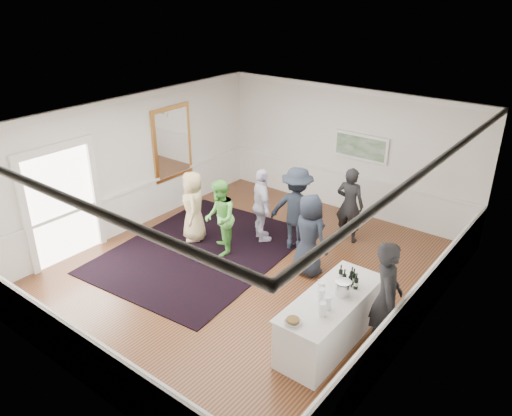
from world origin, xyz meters
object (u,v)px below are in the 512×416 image
Objects in this scene: bartender at (386,298)px; guest_green at (220,218)px; guest_lilac at (262,206)px; guest_dark_b at (350,205)px; nut_bowl at (293,321)px; guest_navy at (309,235)px; serving_table at (330,320)px; guest_tan at (193,206)px; ice_bucket at (343,288)px; guest_dark_a at (297,209)px.

bartender is 4.24m from guest_green.
guest_lilac is 1.99m from guest_dark_b.
nut_bowl is (1.38, -4.35, 0.06)m from guest_dark_b.
guest_green is 2.02m from guest_navy.
guest_green is at bearing 161.34° from serving_table.
guest_tan is 4.75m from nut_bowl.
guest_navy is at bearing 60.70° from guest_green.
ice_bucket is (4.43, -1.10, 0.19)m from guest_tan.
nut_bowl is at bearing 16.62° from guest_tan.
guest_navy is at bearing 136.58° from ice_bucket.
bartender reaches higher than serving_table.
serving_table is 4.53m from guest_tan.
serving_table is 1.07m from nut_bowl.
serving_table is 1.26× the size of guest_dark_b.
nut_bowl is at bearing -97.36° from serving_table.
guest_lilac reaches higher than ice_bucket.
guest_dark_a is at bearing 133.59° from serving_table.
guest_tan is (-4.33, 1.26, 0.38)m from serving_table.
ice_bucket reaches higher than nut_bowl.
guest_lilac reaches higher than guest_green.
nut_bowl is (2.12, -3.29, -0.01)m from guest_dark_a.
bartender is at bearing 18.81° from ice_bucket.
guest_navy is at bearing 33.28° from bartender.
guest_tan is 6.41× the size of ice_bucket.
guest_lilac reaches higher than serving_table.
guest_tan is at bearing 21.12° from guest_navy.
guest_dark_a is 3.20m from ice_bucket.
bartender is at bearing 120.96° from guest_dark_b.
guest_navy is (0.78, -0.71, -0.09)m from guest_dark_a.
guest_navy is at bearing 131.66° from serving_table.
guest_dark_a is (1.18, 1.20, 0.11)m from guest_green.
guest_lilac reaches higher than guest_tan.
guest_green is at bearing 37.49° from guest_tan.
ice_bucket is at bearing 59.46° from serving_table.
serving_table is at bearing 118.88° from guest_dark_a.
guest_lilac is at bearing 144.59° from serving_table.
guest_lilac is (-3.82, 1.79, -0.11)m from bartender.
guest_navy is (1.96, 0.49, 0.02)m from guest_green.
guest_green is 1.69m from guest_dark_a.
serving_table is 3.64m from guest_green.
guest_green reaches higher than ice_bucket.
guest_dark_a is 7.49× the size of nut_bowl.
guest_lilac is at bearing 133.35° from nut_bowl.
nut_bowl is at bearing 170.82° from guest_lilac.
guest_dark_a reaches higher than guest_navy.
guest_dark_a is 7.37× the size of ice_bucket.
guest_lilac is 0.98× the size of guest_dark_b.
guest_tan is at bearing 166.09° from ice_bucket.
ice_bucket is (-0.65, -0.22, 0.04)m from bartender.
guest_green is at bearing 147.59° from nut_bowl.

